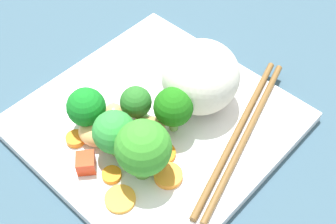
% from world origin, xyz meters
% --- Properties ---
extents(ground_plane, '(1.10, 1.10, 0.02)m').
position_xyz_m(ground_plane, '(0.00, 0.00, -0.01)').
color(ground_plane, '#355264').
extents(square_plate, '(0.28, 0.28, 0.01)m').
position_xyz_m(square_plate, '(0.00, 0.00, 0.01)').
color(square_plate, white).
rests_on(square_plate, ground_plane).
extents(rice_mound, '(0.10, 0.10, 0.08)m').
position_xyz_m(rice_mound, '(0.05, -0.02, 0.05)').
color(rice_mound, white).
rests_on(rice_mound, square_plate).
extents(broccoli_floret_0, '(0.04, 0.04, 0.06)m').
position_xyz_m(broccoli_floret_0, '(0.00, -0.03, 0.05)').
color(broccoli_floret_0, '#75B35E').
rests_on(broccoli_floret_0, square_plate).
extents(broccoli_floret_1, '(0.04, 0.04, 0.05)m').
position_xyz_m(broccoli_floret_1, '(-0.06, 0.05, 0.04)').
color(broccoli_floret_1, '#61A03C').
rests_on(broccoli_floret_1, square_plate).
extents(broccoli_floret_2, '(0.06, 0.06, 0.07)m').
position_xyz_m(broccoli_floret_2, '(-0.06, -0.04, 0.06)').
color(broccoli_floret_2, '#57993F').
rests_on(broccoli_floret_2, square_plate).
extents(broccoli_floret_3, '(0.05, 0.05, 0.06)m').
position_xyz_m(broccoli_floret_3, '(-0.06, -0.00, 0.05)').
color(broccoli_floret_3, '#72B25A').
rests_on(broccoli_floret_3, square_plate).
extents(broccoli_floret_4, '(0.04, 0.04, 0.05)m').
position_xyz_m(broccoli_floret_4, '(-0.01, 0.02, 0.04)').
color(broccoli_floret_4, '#75C155').
rests_on(broccoli_floret_4, square_plate).
extents(carrot_slice_0, '(0.04, 0.04, 0.00)m').
position_xyz_m(carrot_slice_0, '(-0.04, 0.02, 0.02)').
color(carrot_slice_0, orange).
rests_on(carrot_slice_0, square_plate).
extents(carrot_slice_1, '(0.03, 0.03, 0.00)m').
position_xyz_m(carrot_slice_1, '(-0.03, -0.04, 0.02)').
color(carrot_slice_1, orange).
rests_on(carrot_slice_1, square_plate).
extents(carrot_slice_2, '(0.03, 0.03, 0.01)m').
position_xyz_m(carrot_slice_2, '(-0.08, 0.04, 0.02)').
color(carrot_slice_2, orange).
rests_on(carrot_slice_2, square_plate).
extents(carrot_slice_3, '(0.04, 0.04, 0.01)m').
position_xyz_m(carrot_slice_3, '(-0.05, -0.06, 0.02)').
color(carrot_slice_3, orange).
rests_on(carrot_slice_3, square_plate).
extents(carrot_slice_4, '(0.03, 0.03, 0.01)m').
position_xyz_m(carrot_slice_4, '(-0.09, -0.02, 0.02)').
color(carrot_slice_4, orange).
rests_on(carrot_slice_4, square_plate).
extents(carrot_slice_5, '(0.04, 0.04, 0.00)m').
position_xyz_m(carrot_slice_5, '(-0.10, -0.04, 0.02)').
color(carrot_slice_5, gold).
rests_on(carrot_slice_5, square_plate).
extents(pepper_chunk_0, '(0.02, 0.03, 0.02)m').
position_xyz_m(pepper_chunk_0, '(-0.04, -0.01, 0.02)').
color(pepper_chunk_0, red).
rests_on(pepper_chunk_0, square_plate).
extents(pepper_chunk_1, '(0.03, 0.03, 0.02)m').
position_xyz_m(pepper_chunk_1, '(-0.10, 0.01, 0.02)').
color(pepper_chunk_1, red).
rests_on(pepper_chunk_1, square_plate).
extents(chicken_piece_0, '(0.03, 0.03, 0.02)m').
position_xyz_m(chicken_piece_0, '(-0.03, 0.04, 0.02)').
color(chicken_piece_0, tan).
rests_on(chicken_piece_0, square_plate).
extents(chicken_piece_2, '(0.04, 0.04, 0.02)m').
position_xyz_m(chicken_piece_2, '(-0.02, -0.01, 0.02)').
color(chicken_piece_2, tan).
rests_on(chicken_piece_2, square_plate).
extents(chicken_piece_3, '(0.04, 0.04, 0.02)m').
position_xyz_m(chicken_piece_3, '(-0.07, 0.03, 0.03)').
color(chicken_piece_3, tan).
rests_on(chicken_piece_3, square_plate).
extents(chopstick_pair, '(0.23, 0.08, 0.01)m').
position_xyz_m(chopstick_pair, '(0.04, -0.09, 0.02)').
color(chopstick_pair, brown).
rests_on(chopstick_pair, square_plate).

